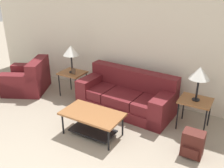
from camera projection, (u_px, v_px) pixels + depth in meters
The scene contains 10 objects.
wall_back at pixel (148, 44), 5.29m from camera, with size 9.15×0.06×2.60m.
couch at pixel (126, 96), 5.25m from camera, with size 2.04×1.00×0.82m.
armchair at pixel (28, 80), 6.10m from camera, with size 1.25×1.27×0.80m.
coffee_table at pixel (92, 119), 4.37m from camera, with size 1.07×0.61×0.44m.
side_table_left at pixel (72, 75), 5.79m from camera, with size 0.57×0.50×0.57m.
side_table_right at pixel (195, 103), 4.50m from camera, with size 0.57×0.50×0.57m.
table_lamp_left at pixel (71, 51), 5.56m from camera, with size 0.36×0.36×0.63m.
table_lamp_right at pixel (200, 74), 4.28m from camera, with size 0.36×0.36×0.63m.
backpack at pixel (193, 144), 3.90m from camera, with size 0.33×0.31×0.43m.
picture_frame at pixel (74, 71), 5.64m from camera, with size 0.10×0.04×0.13m.
Camera 1 is at (1.95, -1.21, 2.62)m, focal length 40.00 mm.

